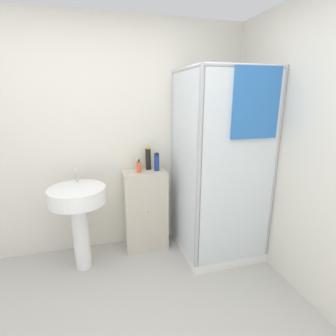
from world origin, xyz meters
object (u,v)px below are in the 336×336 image
Objects in this scene: sink at (78,207)px; lotion_bottle_white at (138,164)px; shampoo_bottle_tall_black at (148,158)px; shampoo_bottle_blue at (157,162)px; soap_dispenser at (139,167)px.

lotion_bottle_white is (0.64, 0.30, 0.32)m from sink.
shampoo_bottle_tall_black reaches higher than shampoo_bottle_blue.
sink is at bearing -159.34° from shampoo_bottle_tall_black.
lotion_bottle_white is (0.01, 0.11, 0.01)m from soap_dispenser.
soap_dispenser is (0.63, 0.19, 0.31)m from sink.
sink is 0.93m from shampoo_bottle_blue.
sink is 3.84× the size of shampoo_bottle_tall_black.
shampoo_bottle_tall_black is at bearing 38.29° from soap_dispenser.
shampoo_bottle_blue is at bearing 14.35° from sink.
lotion_bottle_white is at bearing 84.16° from soap_dispenser.
soap_dispenser is 0.12m from lotion_bottle_white.
shampoo_bottle_blue is (0.20, 0.03, 0.04)m from soap_dispenser.
lotion_bottle_white is (-0.19, 0.09, -0.03)m from shampoo_bottle_blue.
sink is 5.03× the size of shampoo_bottle_blue.
shampoo_bottle_blue reaches higher than sink.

